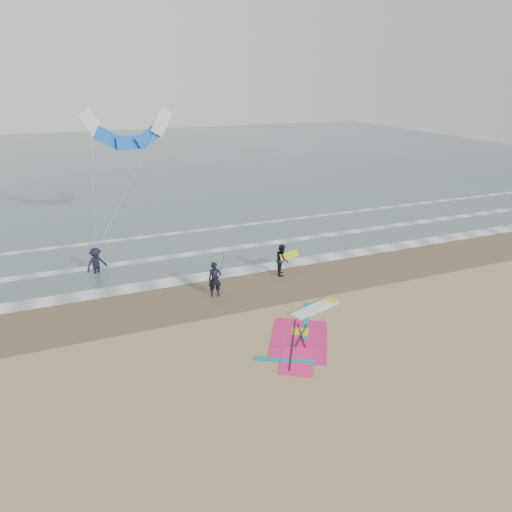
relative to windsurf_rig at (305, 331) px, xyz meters
name	(u,v)px	position (x,y,z in m)	size (l,w,h in m)	color
ground	(303,342)	(-0.51, -0.77, -0.04)	(120.00, 120.00, 0.00)	tan
sea_water	(138,161)	(-0.51, 47.23, -0.03)	(120.00, 80.00, 0.02)	#47605E
wet_sand_band	(252,287)	(-0.51, 5.23, -0.03)	(120.00, 5.00, 0.01)	brown
foam_waterline	(226,258)	(-0.51, 9.67, -0.01)	(120.00, 9.15, 0.02)	white
windsurf_rig	(305,331)	(0.00, 0.00, 0.00)	(5.87, 5.55, 0.14)	white
person_standing	(215,280)	(-2.69, 4.91, 0.90)	(0.69, 0.45, 1.88)	black
person_walking	(282,260)	(1.72, 6.18, 0.87)	(0.89, 0.69, 1.82)	black
person_wading	(96,258)	(-8.18, 10.23, 0.93)	(1.26, 0.72, 1.94)	black
held_pole	(220,271)	(-2.39, 4.91, 1.34)	(0.17, 0.86, 1.82)	black
carried_kiteboard	(289,255)	(2.12, 6.08, 1.12)	(1.30, 0.51, 0.39)	yellow
surf_kite	(129,133)	(-5.07, 15.16, 7.26)	(6.08, 5.24, 7.57)	white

